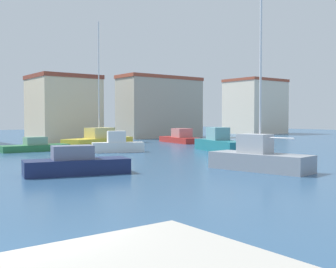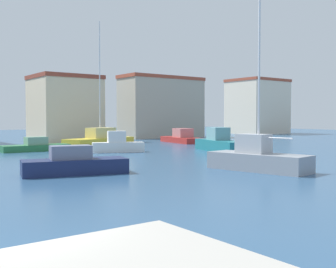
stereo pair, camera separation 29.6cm
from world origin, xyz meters
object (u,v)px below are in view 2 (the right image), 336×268
at_px(motorboat_red_far_left, 182,138).
at_px(sailboat_yellow_center_channel, 100,139).
at_px(motorboat_white_near_pier, 118,145).
at_px(sailboat_grey_behind_lamppost, 258,158).
at_px(motorboat_teal_distant_north, 220,143).
at_px(motorboat_navy_inner_mooring, 74,164).
at_px(motorboat_green_mid_harbor, 35,146).

bearing_deg(motorboat_red_far_left, sailboat_yellow_center_channel, 172.92).
xyz_separation_m(motorboat_red_far_left, motorboat_white_near_pier, (-13.29, -7.79, 0.09)).
bearing_deg(motorboat_white_near_pier, sailboat_yellow_center_channel, 71.38).
relative_size(sailboat_grey_behind_lamppost, motorboat_teal_distant_north, 1.38).
bearing_deg(motorboat_navy_inner_mooring, motorboat_teal_distant_north, 20.79).
distance_m(motorboat_red_far_left, motorboat_green_mid_harbor, 18.67).
bearing_deg(motorboat_white_near_pier, motorboat_navy_inner_mooring, -129.24).
xyz_separation_m(sailboat_grey_behind_lamppost, motorboat_navy_inner_mooring, (-8.91, 4.75, -0.18)).
bearing_deg(sailboat_grey_behind_lamppost, motorboat_navy_inner_mooring, 151.92).
bearing_deg(motorboat_teal_distant_north, sailboat_grey_behind_lamppost, -125.01).
distance_m(motorboat_red_far_left, sailboat_yellow_center_channel, 10.32).
bearing_deg(motorboat_green_mid_harbor, motorboat_white_near_pier, -46.60).
xyz_separation_m(motorboat_white_near_pier, sailboat_yellow_center_channel, (3.05, 9.06, 0.02)).
bearing_deg(sailboat_yellow_center_channel, motorboat_teal_distant_north, -71.09).
bearing_deg(sailboat_yellow_center_channel, motorboat_white_near_pier, -108.62).
distance_m(motorboat_red_far_left, motorboat_white_near_pier, 15.41).
xyz_separation_m(motorboat_teal_distant_north, motorboat_white_near_pier, (-7.74, 4.61, -0.04)).
height_order(motorboat_green_mid_harbor, motorboat_white_near_pier, motorboat_white_near_pier).
xyz_separation_m(sailboat_grey_behind_lamppost, motorboat_white_near_pier, (0.03, 15.70, -0.06)).
relative_size(motorboat_teal_distant_north, motorboat_white_near_pier, 1.65).
relative_size(motorboat_navy_inner_mooring, sailboat_yellow_center_channel, 0.43).
bearing_deg(sailboat_grey_behind_lamppost, motorboat_red_far_left, 60.44).
relative_size(motorboat_red_far_left, motorboat_navy_inner_mooring, 1.29).
height_order(motorboat_navy_inner_mooring, sailboat_yellow_center_channel, sailboat_yellow_center_channel).
bearing_deg(motorboat_navy_inner_mooring, motorboat_red_far_left, 40.11).
relative_size(motorboat_green_mid_harbor, motorboat_white_near_pier, 1.33).
bearing_deg(motorboat_red_far_left, sailboat_grey_behind_lamppost, -119.56).
relative_size(sailboat_grey_behind_lamppost, motorboat_navy_inner_mooring, 1.80).
bearing_deg(motorboat_white_near_pier, sailboat_grey_behind_lamppost, -90.10).
relative_size(motorboat_green_mid_harbor, motorboat_navy_inner_mooring, 1.05).
bearing_deg(motorboat_teal_distant_north, motorboat_red_far_left, 65.87).
xyz_separation_m(motorboat_green_mid_harbor, motorboat_white_near_pier, (5.25, -5.55, 0.24)).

